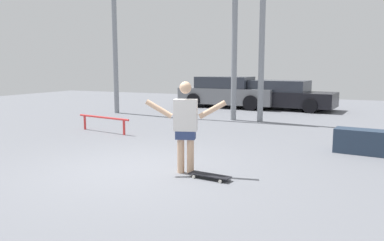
{
  "coord_description": "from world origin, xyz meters",
  "views": [
    {
      "loc": [
        3.7,
        -5.83,
        1.91
      ],
      "look_at": [
        0.35,
        1.57,
        0.75
      ],
      "focal_mm": 35.0,
      "sensor_mm": 36.0,
      "label": 1
    }
  ],
  "objects_px": {
    "skateboard": "(210,175)",
    "skateboarder": "(186,123)",
    "parked_car_grey": "(227,92)",
    "grind_rail": "(103,120)",
    "parked_car_black": "(282,95)"
  },
  "relations": [
    {
      "from": "skateboarder",
      "to": "grind_rail",
      "type": "height_order",
      "value": "skateboarder"
    },
    {
      "from": "grind_rail",
      "to": "skateboarder",
      "type": "bearing_deg",
      "value": -35.5
    },
    {
      "from": "skateboarder",
      "to": "parked_car_grey",
      "type": "height_order",
      "value": "skateboarder"
    },
    {
      "from": "parked_car_grey",
      "to": "grind_rail",
      "type": "bearing_deg",
      "value": -95.19
    },
    {
      "from": "skateboarder",
      "to": "parked_car_black",
      "type": "distance_m",
      "value": 11.18
    },
    {
      "from": "skateboard",
      "to": "parked_car_black",
      "type": "relative_size",
      "value": 0.16
    },
    {
      "from": "skateboard",
      "to": "parked_car_black",
      "type": "height_order",
      "value": "parked_car_black"
    },
    {
      "from": "skateboard",
      "to": "grind_rail",
      "type": "bearing_deg",
      "value": 152.96
    },
    {
      "from": "parked_car_grey",
      "to": "parked_car_black",
      "type": "height_order",
      "value": "parked_car_grey"
    },
    {
      "from": "grind_rail",
      "to": "parked_car_black",
      "type": "xyz_separation_m",
      "value": [
        3.63,
        8.28,
        0.28
      ]
    },
    {
      "from": "skateboarder",
      "to": "parked_car_grey",
      "type": "xyz_separation_m",
      "value": [
        -3.0,
        11.0,
        -0.21
      ]
    },
    {
      "from": "skateboard",
      "to": "parked_car_grey",
      "type": "relative_size",
      "value": 0.17
    },
    {
      "from": "grind_rail",
      "to": "parked_car_grey",
      "type": "relative_size",
      "value": 0.44
    },
    {
      "from": "skateboarder",
      "to": "parked_car_black",
      "type": "height_order",
      "value": "skateboarder"
    },
    {
      "from": "skateboard",
      "to": "skateboarder",
      "type": "bearing_deg",
      "value": 168.56
    }
  ]
}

